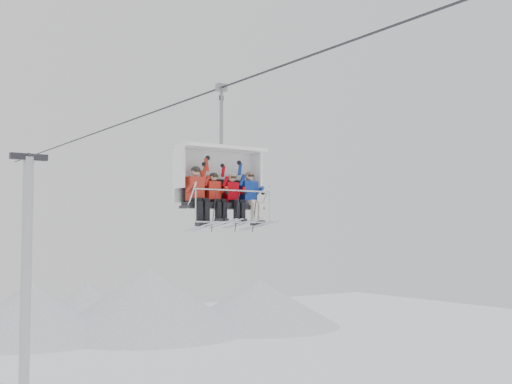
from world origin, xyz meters
TOP-DOWN VIEW (x-y plane):
  - lift_tower_right at (0.00, 22.00)m, footprint 2.00×1.80m
  - haul_cable at (0.00, 0.00)m, footprint 0.06×50.00m
  - chairlift_carrier at (0.00, 1.89)m, footprint 2.61×1.17m
  - skier_far_left at (-0.87, 1.58)m, footprint 0.45×1.69m
  - skier_center_left at (-0.30, 1.57)m, footprint 0.38×1.69m
  - skier_center_right at (0.30, 1.57)m, footprint 0.38×1.69m
  - skier_far_right at (0.89, 1.58)m, footprint 0.42×1.69m

SIDE VIEW (x-z plane):
  - lift_tower_right at x=0.00m, z-range -0.96..12.52m
  - skier_center_right at x=0.30m, z-range 9.42..10.95m
  - skier_center_left at x=-0.30m, z-range 9.41..10.95m
  - skier_far_right at x=0.89m, z-range 9.39..11.06m
  - skier_far_left at x=-0.87m, z-range 9.37..11.13m
  - chairlift_carrier at x=0.00m, z-range 8.73..12.72m
  - haul_cable at x=0.00m, z-range 13.27..13.33m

